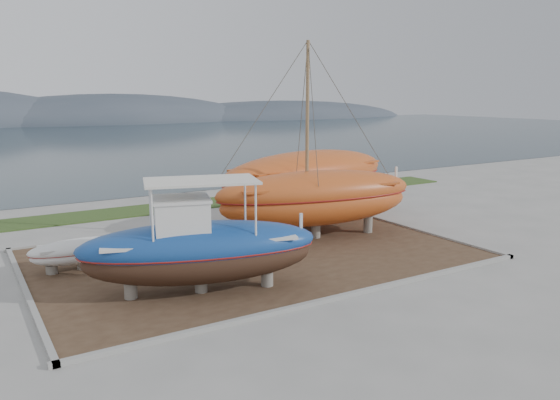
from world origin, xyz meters
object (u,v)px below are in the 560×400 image
orange_sailboat (317,142)px  white_dinghy (82,254)px  blue_caique (200,237)px  orange_bare_hull (308,187)px

orange_sailboat → white_dinghy: bearing=-174.3°
blue_caique → white_dinghy: blue_caique is taller
blue_caique → orange_sailboat: orange_sailboat is taller
blue_caique → orange_bare_hull: size_ratio=0.73×
blue_caique → orange_sailboat: (7.68, 3.98, 2.61)m
blue_caique → white_dinghy: bearing=138.1°
orange_sailboat → orange_bare_hull: orange_sailboat is taller
blue_caique → white_dinghy: (-3.00, 4.81, -1.39)m
blue_caique → orange_bare_hull: blue_caique is taller
white_dinghy → orange_bare_hull: bearing=12.7°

